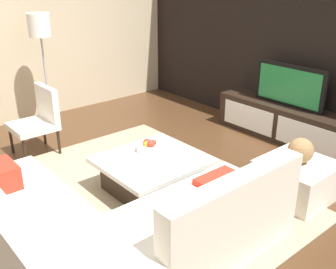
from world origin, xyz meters
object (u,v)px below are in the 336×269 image
at_px(coffee_table, 152,173).
at_px(fruit_bowl, 149,146).
at_px(accent_chair_near, 39,117).
at_px(media_console, 285,123).
at_px(sectional_couch, 104,228).
at_px(decorative_ball, 301,150).
at_px(floor_lamp, 40,33).
at_px(ottoman, 296,179).
at_px(television, 290,86).

height_order(coffee_table, fruit_bowl, fruit_bowl).
distance_m(coffee_table, accent_chair_near, 1.81).
height_order(media_console, sectional_couch, sectional_couch).
relative_size(fruit_bowl, decorative_ball, 1.06).
bearing_deg(floor_lamp, decorative_ball, 17.42).
bearing_deg(fruit_bowl, floor_lamp, -176.82).
relative_size(ottoman, decorative_ball, 2.64).
height_order(sectional_couch, floor_lamp, floor_lamp).
distance_m(television, sectional_couch, 3.35).
relative_size(accent_chair_near, decorative_ball, 3.28).
bearing_deg(sectional_couch, television, 98.64).
relative_size(accent_chair_near, ottoman, 1.24).
bearing_deg(floor_lamp, sectional_couch, -17.17).
xyz_separation_m(coffee_table, fruit_bowl, (-0.18, 0.10, 0.23)).
bearing_deg(television, ottoman, -51.08).
xyz_separation_m(accent_chair_near, ottoman, (2.80, 1.57, -0.29)).
distance_m(television, coffee_table, 2.37).
height_order(media_console, decorative_ball, decorative_ball).
xyz_separation_m(television, accent_chair_near, (-1.82, -2.79, -0.30)).
distance_m(media_console, floor_lamp, 3.65).
height_order(coffee_table, decorative_ball, decorative_ball).
bearing_deg(media_console, accent_chair_near, -123.20).
distance_m(floor_lamp, decorative_ball, 3.82).
distance_m(coffee_table, fruit_bowl, 0.31).
bearing_deg(decorative_ball, coffee_table, -134.88).
bearing_deg(ottoman, accent_chair_near, -150.69).
distance_m(ottoman, decorative_ball, 0.33).
xyz_separation_m(media_console, decorative_ball, (0.98, -1.21, 0.28)).
xyz_separation_m(coffee_table, floor_lamp, (-2.46, -0.03, 1.22)).
height_order(floor_lamp, ottoman, floor_lamp).
bearing_deg(accent_chair_near, fruit_bowl, 16.73).
xyz_separation_m(ottoman, decorative_ball, (0.00, 0.00, 0.33)).
bearing_deg(decorative_ball, sectional_couch, -103.20).
relative_size(sectional_couch, coffee_table, 2.20).
distance_m(television, accent_chair_near, 3.34).
bearing_deg(fruit_bowl, media_console, 82.78).
bearing_deg(accent_chair_near, floor_lamp, 143.90).
height_order(floor_lamp, fruit_bowl, floor_lamp).
distance_m(media_console, decorative_ball, 1.58).
bearing_deg(television, coffee_table, -92.49).
bearing_deg(media_console, decorative_ball, -51.07).
relative_size(coffee_table, floor_lamp, 0.62).
distance_m(television, decorative_ball, 1.58).
bearing_deg(media_console, ottoman, -51.07).
bearing_deg(media_console, fruit_bowl, -97.22).
bearing_deg(ottoman, sectional_couch, -103.20).
height_order(coffee_table, floor_lamp, floor_lamp).
bearing_deg(floor_lamp, media_console, 42.19).
relative_size(media_console, coffee_table, 1.95).
bearing_deg(fruit_bowl, accent_chair_near, -159.13).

